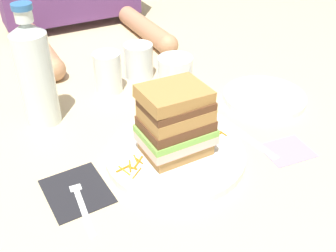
# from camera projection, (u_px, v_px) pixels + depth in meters

# --- Properties ---
(ground_plane) EXTENTS (3.00, 3.00, 0.00)m
(ground_plane) POSITION_uv_depth(u_px,v_px,m) (171.00, 162.00, 0.76)
(ground_plane) COLOR #C6B289
(main_plate) EXTENTS (0.27, 0.27, 0.02)m
(main_plate) POSITION_uv_depth(u_px,v_px,m) (175.00, 154.00, 0.77)
(main_plate) COLOR white
(main_plate) RESTS_ON ground_plane
(sandwich) EXTENTS (0.13, 0.10, 0.14)m
(sandwich) POSITION_uv_depth(u_px,v_px,m) (175.00, 122.00, 0.72)
(sandwich) COLOR #A87A42
(sandwich) RESTS_ON main_plate
(carrot_shred_0) EXTENTS (0.01, 0.02, 0.00)m
(carrot_shred_0) POSITION_uv_depth(u_px,v_px,m) (139.00, 161.00, 0.74)
(carrot_shred_0) COLOR orange
(carrot_shred_0) RESTS_ON main_plate
(carrot_shred_1) EXTENTS (0.01, 0.03, 0.00)m
(carrot_shred_1) POSITION_uv_depth(u_px,v_px,m) (124.00, 170.00, 0.71)
(carrot_shred_1) COLOR orange
(carrot_shred_1) RESTS_ON main_plate
(carrot_shred_2) EXTENTS (0.03, 0.03, 0.00)m
(carrot_shred_2) POSITION_uv_depth(u_px,v_px,m) (139.00, 162.00, 0.73)
(carrot_shred_2) COLOR orange
(carrot_shred_2) RESTS_ON main_plate
(carrot_shred_3) EXTENTS (0.01, 0.03, 0.00)m
(carrot_shred_3) POSITION_uv_depth(u_px,v_px,m) (130.00, 166.00, 0.72)
(carrot_shred_3) COLOR orange
(carrot_shred_3) RESTS_ON main_plate
(carrot_shred_4) EXTENTS (0.01, 0.02, 0.00)m
(carrot_shred_4) POSITION_uv_depth(u_px,v_px,m) (132.00, 168.00, 0.72)
(carrot_shred_4) COLOR orange
(carrot_shred_4) RESTS_ON main_plate
(carrot_shred_5) EXTENTS (0.03, 0.02, 0.00)m
(carrot_shred_5) POSITION_uv_depth(u_px,v_px,m) (137.00, 173.00, 0.71)
(carrot_shred_5) COLOR orange
(carrot_shred_5) RESTS_ON main_plate
(carrot_shred_6) EXTENTS (0.03, 0.01, 0.00)m
(carrot_shred_6) POSITION_uv_depth(u_px,v_px,m) (123.00, 168.00, 0.72)
(carrot_shred_6) COLOR orange
(carrot_shred_6) RESTS_ON main_plate
(carrot_shred_7) EXTENTS (0.01, 0.03, 0.00)m
(carrot_shred_7) POSITION_uv_depth(u_px,v_px,m) (136.00, 159.00, 0.74)
(carrot_shred_7) COLOR orange
(carrot_shred_7) RESTS_ON main_plate
(carrot_shred_8) EXTENTS (0.03, 0.02, 0.00)m
(carrot_shred_8) POSITION_uv_depth(u_px,v_px,m) (209.00, 140.00, 0.79)
(carrot_shred_8) COLOR orange
(carrot_shred_8) RESTS_ON main_plate
(carrot_shred_9) EXTENTS (0.01, 0.02, 0.00)m
(carrot_shred_9) POSITION_uv_depth(u_px,v_px,m) (223.00, 133.00, 0.81)
(carrot_shred_9) COLOR orange
(carrot_shred_9) RESTS_ON main_plate
(carrot_shred_10) EXTENTS (0.02, 0.03, 0.00)m
(carrot_shred_10) POSITION_uv_depth(u_px,v_px,m) (212.00, 137.00, 0.80)
(carrot_shred_10) COLOR orange
(carrot_shred_10) RESTS_ON main_plate
(carrot_shred_11) EXTENTS (0.01, 0.03, 0.00)m
(carrot_shred_11) POSITION_uv_depth(u_px,v_px,m) (213.00, 133.00, 0.81)
(carrot_shred_11) COLOR orange
(carrot_shred_11) RESTS_ON main_plate
(carrot_shred_12) EXTENTS (0.00, 0.02, 0.00)m
(carrot_shred_12) POSITION_uv_depth(u_px,v_px,m) (206.00, 138.00, 0.79)
(carrot_shred_12) COLOR orange
(carrot_shred_12) RESTS_ON main_plate
(carrot_shred_13) EXTENTS (0.02, 0.01, 0.00)m
(carrot_shred_13) POSITION_uv_depth(u_px,v_px,m) (210.00, 134.00, 0.81)
(carrot_shred_13) COLOR orange
(carrot_shred_13) RESTS_ON main_plate
(carrot_shred_14) EXTENTS (0.00, 0.02, 0.00)m
(carrot_shred_14) POSITION_uv_depth(u_px,v_px,m) (211.00, 139.00, 0.79)
(carrot_shred_14) COLOR orange
(carrot_shred_14) RESTS_ON main_plate
(carrot_shred_15) EXTENTS (0.02, 0.01, 0.00)m
(carrot_shred_15) POSITION_uv_depth(u_px,v_px,m) (216.00, 134.00, 0.81)
(carrot_shred_15) COLOR orange
(carrot_shred_15) RESTS_ON main_plate
(carrot_shred_16) EXTENTS (0.02, 0.01, 0.00)m
(carrot_shred_16) POSITION_uv_depth(u_px,v_px,m) (211.00, 131.00, 0.81)
(carrot_shred_16) COLOR orange
(carrot_shred_16) RESTS_ON main_plate
(carrot_shred_17) EXTENTS (0.00, 0.02, 0.00)m
(carrot_shred_17) POSITION_uv_depth(u_px,v_px,m) (205.00, 140.00, 0.79)
(carrot_shred_17) COLOR orange
(carrot_shred_17) RESTS_ON main_plate
(napkin_dark) EXTENTS (0.11, 0.13, 0.00)m
(napkin_dark) POSITION_uv_depth(u_px,v_px,m) (77.00, 191.00, 0.69)
(napkin_dark) COLOR black
(napkin_dark) RESTS_ON ground_plane
(fork) EXTENTS (0.03, 0.17, 0.00)m
(fork) POSITION_uv_depth(u_px,v_px,m) (79.00, 198.00, 0.67)
(fork) COLOR silver
(fork) RESTS_ON napkin_dark
(knife) EXTENTS (0.03, 0.20, 0.00)m
(knife) POSITION_uv_depth(u_px,v_px,m) (244.00, 135.00, 0.83)
(knife) COLOR silver
(knife) RESTS_ON ground_plane
(juice_glass) EXTENTS (0.08, 0.08, 0.09)m
(juice_glass) POSITION_uv_depth(u_px,v_px,m) (175.00, 78.00, 0.96)
(juice_glass) COLOR white
(juice_glass) RESTS_ON ground_plane
(water_bottle) EXTENTS (0.07, 0.07, 0.26)m
(water_bottle) POSITION_uv_depth(u_px,v_px,m) (35.00, 73.00, 0.81)
(water_bottle) COLOR silver
(water_bottle) RESTS_ON ground_plane
(empty_tumbler_0) EXTENTS (0.07, 0.07, 0.09)m
(empty_tumbler_0) POSITION_uv_depth(u_px,v_px,m) (139.00, 61.00, 1.03)
(empty_tumbler_0) COLOR silver
(empty_tumbler_0) RESTS_ON ground_plane
(empty_tumbler_1) EXTENTS (0.07, 0.07, 0.10)m
(empty_tumbler_1) POSITION_uv_depth(u_px,v_px,m) (108.00, 72.00, 0.96)
(empty_tumbler_1) COLOR silver
(empty_tumbler_1) RESTS_ON ground_plane
(side_plate) EXTENTS (0.19, 0.19, 0.01)m
(side_plate) POSITION_uv_depth(u_px,v_px,m) (264.00, 97.00, 0.95)
(side_plate) COLOR white
(side_plate) RESTS_ON ground_plane
(napkin_pink) EXTENTS (0.10, 0.09, 0.00)m
(napkin_pink) POSITION_uv_depth(u_px,v_px,m) (287.00, 151.00, 0.79)
(napkin_pink) COLOR pink
(napkin_pink) RESTS_ON ground_plane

